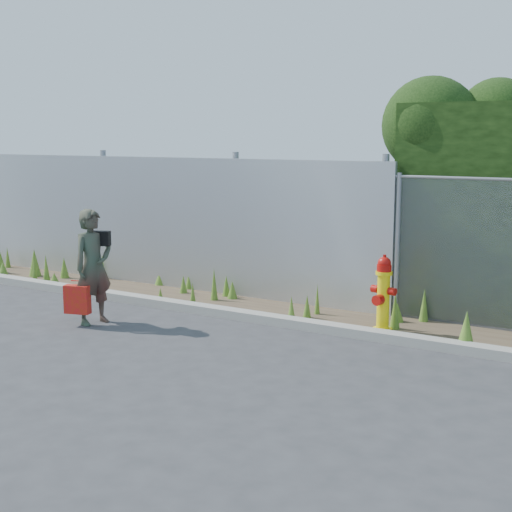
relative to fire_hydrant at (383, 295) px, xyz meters
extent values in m
plane|color=#343436|center=(-1.18, -2.16, -0.50)|extent=(80.00, 80.00, 0.00)
cube|color=gray|center=(-1.18, -0.36, -0.44)|extent=(16.00, 0.22, 0.12)
cube|color=#4A3A2A|center=(-1.18, 0.24, -0.50)|extent=(16.00, 1.20, 0.01)
cone|color=#446D20|center=(-3.73, 0.82, -0.34)|extent=(0.14, 0.14, 0.33)
cone|color=#446D20|center=(-2.90, 0.35, -0.24)|extent=(0.12, 0.12, 0.51)
cone|color=#446D20|center=(-3.62, 0.51, -0.35)|extent=(0.13, 0.13, 0.30)
cone|color=#446D20|center=(-3.04, -0.03, -0.33)|extent=(0.10, 0.10, 0.34)
cone|color=#446D20|center=(-2.89, 0.68, -0.33)|extent=(0.13, 0.13, 0.34)
cone|color=#446D20|center=(-2.71, 0.58, -0.36)|extent=(0.17, 0.17, 0.29)
cone|color=#446D20|center=(0.31, 0.76, -0.27)|extent=(0.13, 0.13, 0.46)
cone|color=#446D20|center=(0.00, 0.56, -0.37)|extent=(0.19, 0.19, 0.27)
cone|color=#446D20|center=(0.10, 0.18, -0.25)|extent=(0.14, 0.14, 0.50)
cone|color=#446D20|center=(-6.21, 0.42, -0.31)|extent=(0.17, 0.17, 0.39)
cone|color=#446D20|center=(-6.80, 0.27, -0.25)|extent=(0.22, 0.22, 0.51)
cone|color=#446D20|center=(-7.58, 0.14, -0.27)|extent=(0.23, 0.23, 0.46)
cone|color=#446D20|center=(-7.92, 0.60, -0.29)|extent=(0.11, 0.11, 0.41)
cone|color=#446D20|center=(-5.88, -0.14, -0.39)|extent=(0.21, 0.21, 0.23)
cone|color=#446D20|center=(-3.65, -0.05, -0.40)|extent=(0.09, 0.09, 0.20)
cone|color=#446D20|center=(-5.58, 0.73, -0.28)|extent=(0.12, 0.12, 0.45)
cone|color=#446D20|center=(1.14, -0.20, -0.27)|extent=(0.22, 0.22, 0.47)
cone|color=#446D20|center=(-1.24, -0.21, -0.31)|extent=(0.12, 0.12, 0.38)
cone|color=#446D20|center=(-6.16, -0.05, -0.25)|extent=(0.13, 0.13, 0.51)
cone|color=#446D20|center=(-1.16, 0.10, -0.33)|extent=(0.12, 0.12, 0.34)
cone|color=#446D20|center=(-7.15, -0.15, -0.35)|extent=(0.22, 0.22, 0.31)
cone|color=#446D20|center=(-6.42, -0.08, -0.29)|extent=(0.10, 0.10, 0.43)
cone|color=#446D20|center=(-4.35, 0.84, -0.36)|extent=(0.20, 0.20, 0.29)
cone|color=#446D20|center=(-1.13, 0.37, -0.28)|extent=(0.08, 0.08, 0.45)
cube|color=#B6B8BE|center=(-4.43, 0.84, 0.60)|extent=(8.50, 0.08, 2.20)
cylinder|color=gray|center=(-8.48, 0.96, 0.65)|extent=(0.10, 0.10, 2.30)
cylinder|color=gray|center=(-5.68, 0.96, 0.65)|extent=(0.10, 0.10, 2.30)
cylinder|color=gray|center=(-2.88, 0.96, 0.65)|extent=(0.10, 0.10, 2.30)
cylinder|color=gray|center=(-0.38, 0.96, 0.65)|extent=(0.10, 0.10, 2.30)
cylinder|color=gray|center=(-0.13, 0.84, 0.52)|extent=(0.07, 0.07, 2.05)
sphere|color=black|center=(0.02, 1.69, 2.20)|extent=(1.41, 1.41, 1.41)
sphere|color=black|center=(0.86, 2.09, 2.31)|extent=(1.13, 1.13, 1.13)
cylinder|color=yellow|center=(0.00, 0.01, -0.47)|extent=(0.26, 0.26, 0.05)
cylinder|color=yellow|center=(0.00, 0.01, -0.11)|extent=(0.16, 0.16, 0.77)
cylinder|color=yellow|center=(0.00, 0.01, 0.29)|extent=(0.22, 0.22, 0.05)
cylinder|color=#B20F0A|center=(0.00, 0.01, 0.36)|extent=(0.19, 0.19, 0.09)
sphere|color=#B20F0A|center=(0.00, 0.01, 0.42)|extent=(0.17, 0.17, 0.17)
cylinder|color=#B20F0A|center=(0.00, 0.01, 0.51)|extent=(0.05, 0.05, 0.05)
cylinder|color=#B20F0A|center=(-0.13, 0.01, 0.06)|extent=(0.09, 0.10, 0.10)
cylinder|color=#B20F0A|center=(0.13, 0.01, 0.06)|extent=(0.09, 0.10, 0.10)
cylinder|color=#B20F0A|center=(0.00, -0.12, -0.05)|extent=(0.14, 0.11, 0.14)
imported|color=#0F6544|center=(-3.57, -1.59, 0.29)|extent=(0.50, 0.65, 1.58)
cube|color=#AB3009|center=(-3.66, -1.82, -0.13)|extent=(0.35, 0.13, 0.39)
cylinder|color=#AB3009|center=(-3.66, -1.82, 0.12)|extent=(0.17, 0.01, 0.01)
cube|color=black|center=(-3.53, -1.47, 0.67)|extent=(0.27, 0.11, 0.20)
camera|label=1|loc=(3.22, -8.64, 2.05)|focal=50.00mm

